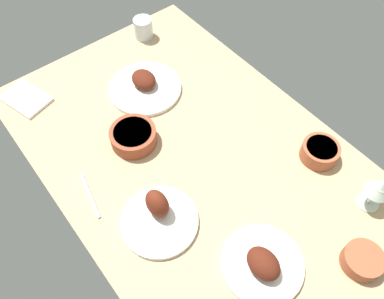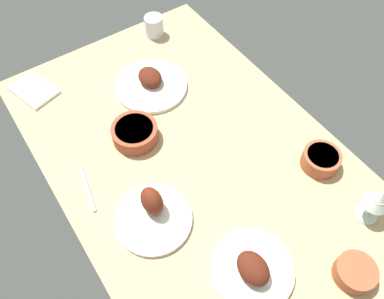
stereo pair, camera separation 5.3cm
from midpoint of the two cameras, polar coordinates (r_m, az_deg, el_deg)
name	(u,v)px [view 1 (the left image)]	position (r cm, az deg, el deg)	size (l,w,h in cm)	color
dining_table	(192,156)	(132.33, -1.15, -1.01)	(140.00, 90.00, 4.00)	tan
plate_far_side	(159,215)	(117.01, -6.29, -9.67)	(23.54, 23.54, 11.02)	white
plate_near_viewer	(145,86)	(149.35, -8.05, 9.30)	(27.59, 27.59, 6.72)	white
plate_center_main	(263,264)	(112.83, 9.07, -16.46)	(23.46, 23.46, 7.86)	white
bowl_onions	(320,151)	(133.28, 17.37, -0.30)	(12.37, 12.37, 5.75)	#A35133
bowl_soup	(133,136)	(132.85, -9.84, 1.95)	(15.89, 15.89, 5.69)	brown
bowl_pasta	(363,260)	(120.15, 22.80, -14.92)	(11.32, 11.32, 4.88)	#A35133
wine_glass	(380,187)	(123.88, 25.03, -5.16)	(7.60, 7.60, 14.00)	silver
water_tumbler	(143,28)	(170.63, -8.17, 17.38)	(7.85, 7.85, 8.58)	silver
folded_napkin	(26,99)	(158.87, -24.30, 6.87)	(17.35, 11.94, 1.20)	white
fork_loose	(90,195)	(126.74, -16.06, -6.61)	(17.16, 0.90, 0.80)	silver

